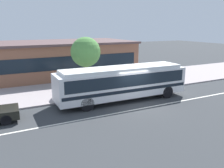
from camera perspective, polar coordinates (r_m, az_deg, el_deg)
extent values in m
plane|color=#343739|center=(17.76, 5.88, -5.09)|extent=(120.00, 120.00, 0.00)
cube|color=#9E9395|center=(23.56, -3.27, -0.13)|extent=(60.00, 8.00, 0.12)
cube|color=silver|center=(17.14, 7.34, -5.84)|extent=(56.00, 0.16, 0.01)
cube|color=silver|center=(18.45, 2.54, 0.31)|extent=(10.55, 2.63, 2.01)
cube|color=silver|center=(18.22, 2.57, 3.75)|extent=(9.70, 2.33, 0.24)
cube|color=#19232D|center=(18.36, 2.55, 1.53)|extent=(9.92, 2.65, 0.88)
cube|color=black|center=(18.54, 2.52, -0.77)|extent=(10.34, 2.65, 0.24)
cube|color=#19232D|center=(21.30, 14.94, 2.80)|extent=(0.16, 2.13, 0.96)
cylinder|color=black|center=(21.41, 9.54, -0.52)|extent=(1.01, 0.30, 1.00)
cylinder|color=black|center=(19.78, 13.14, -1.89)|extent=(1.01, 0.30, 1.00)
cylinder|color=black|center=(18.37, -8.38, -2.89)|extent=(1.01, 0.30, 1.00)
cylinder|color=black|center=(16.43, -6.06, -4.84)|extent=(1.01, 0.30, 1.00)
cylinder|color=black|center=(16.95, -24.22, -6.08)|extent=(0.65, 0.26, 0.64)
cylinder|color=black|center=(15.51, -24.22, -7.89)|extent=(0.65, 0.26, 0.64)
cylinder|color=navy|center=(23.47, 9.92, 0.86)|extent=(0.14, 0.14, 0.86)
cylinder|color=navy|center=(23.32, 9.95, 0.77)|extent=(0.14, 0.14, 0.86)
cylinder|color=#444F53|center=(23.25, 10.01, 2.55)|extent=(0.47, 0.47, 0.59)
sphere|color=tan|center=(23.17, 10.05, 3.53)|extent=(0.22, 0.22, 0.22)
cylinder|color=#2A3852|center=(20.25, -3.55, -1.02)|extent=(0.14, 0.14, 0.87)
cylinder|color=#2A3852|center=(20.21, -3.11, -1.04)|extent=(0.14, 0.14, 0.87)
cylinder|color=#9B57AF|center=(20.05, -3.36, 1.04)|extent=(0.48, 0.48, 0.64)
sphere|color=#CBB388|center=(19.96, -3.37, 2.26)|extent=(0.23, 0.23, 0.23)
cylinder|color=brown|center=(21.33, -6.24, 1.92)|extent=(0.36, 0.36, 2.49)
sphere|color=#538F44|center=(21.00, -6.39, 7.70)|extent=(2.62, 2.62, 2.62)
cube|color=#8A5942|center=(29.16, -12.07, 5.92)|extent=(16.14, 8.89, 3.74)
cube|color=#19232D|center=(24.89, -9.33, 5.16)|extent=(14.85, 0.04, 1.35)
cube|color=brown|center=(28.96, -12.27, 9.82)|extent=(16.54, 9.29, 0.24)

